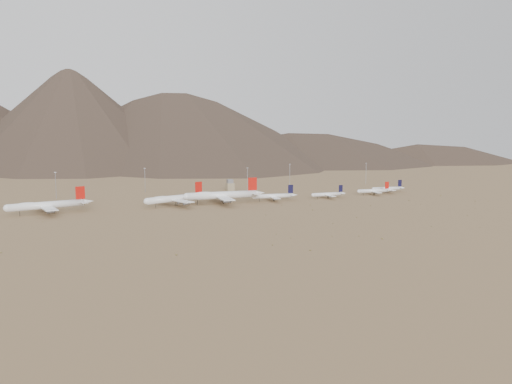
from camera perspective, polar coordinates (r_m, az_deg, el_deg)
name	(u,v)px	position (r m, az deg, el deg)	size (l,w,h in m)	color
ground	(243,208)	(421.80, -1.45, -1.79)	(3000.00, 3000.00, 0.00)	#A07953
mountain_ridge	(114,96)	(1300.99, -15.94, 10.52)	(4400.00, 1000.00, 300.00)	#453529
widebody_west	(47,205)	(422.39, -22.76, -1.38)	(66.49, 52.07, 19.96)	white
widebody_centre	(175,198)	(435.25, -9.22, -0.72)	(62.38, 49.77, 19.35)	white
widebody_east	(222,195)	(444.19, -3.90, -0.35)	(75.73, 58.19, 22.48)	white
narrowbody_a	(274,196)	(460.27, 2.10, -0.45)	(44.48, 32.22, 14.71)	white
narrowbody_b	(328,194)	(483.22, 8.27, -0.25)	(37.60, 26.88, 12.40)	white
narrowbody_c	(374,191)	(518.54, 13.38, 0.14)	(39.19, 28.41, 12.96)	white
narrowbody_d	(388,189)	(541.74, 14.85, 0.39)	(39.31, 28.41, 12.98)	white
control_tower	(230,186)	(543.11, -2.99, 0.75)	(8.00, 8.00, 12.00)	gray
mast_far_west	(56,184)	(511.69, -21.92, 0.86)	(2.00, 0.60, 25.70)	gray
mast_west	(145,179)	(538.03, -12.58, 1.48)	(2.00, 0.60, 25.70)	gray
mast_centre	(247,178)	(532.20, -0.99, 1.59)	(2.00, 0.60, 25.70)	gray
mast_east	(290,174)	(591.56, 3.88, 2.12)	(2.00, 0.60, 25.70)	gray
mast_far_east	(366,172)	(621.44, 12.46, 2.20)	(2.00, 0.60, 25.70)	gray
desert_scrub	(316,221)	(359.98, 6.88, -3.31)	(428.38, 171.62, 0.87)	olive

